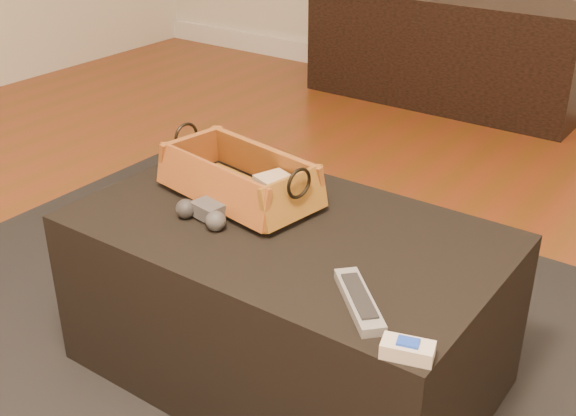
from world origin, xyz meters
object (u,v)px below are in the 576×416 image
Objects in this scene: media_cabinet at (446,50)px; silver_remote at (359,300)px; game_controller at (204,213)px; wicker_basket at (239,180)px; cream_gadget at (408,350)px; ottoman at (286,301)px; tv_remote at (229,188)px.

media_cabinet reaches higher than silver_remote.
wicker_basket is at bearing 94.79° from game_controller.
cream_gadget reaches higher than silver_remote.
wicker_basket is at bearing 164.19° from ottoman.
game_controller is 0.64m from cream_gadget.
media_cabinet is at bearing 100.77° from game_controller.
wicker_basket is 3.01× the size of game_controller.
tv_remote reaches higher than silver_remote.
tv_remote reaches higher than ottoman.
game_controller is at bearing -85.21° from wicker_basket.
media_cabinet is 2.26m from tv_remote.
wicker_basket reaches higher than cream_gadget.
silver_remote is at bearing -25.58° from wicker_basket.
ottoman is at bearing -7.40° from tv_remote.
media_cabinet is 2.74m from cream_gadget.
silver_remote is at bearing -9.98° from game_controller.
ottoman is 0.32m from wicker_basket.
media_cabinet is 1.40× the size of ottoman.
ottoman is 0.57m from cream_gadget.
cream_gadget is at bearing -30.43° from silver_remote.
wicker_basket is 4.41× the size of cream_gadget.
wicker_basket is 0.70m from cream_gadget.
wicker_basket reaches higher than silver_remote.
ottoman is at bearing -15.81° from wicker_basket.
game_controller is at bearing 170.02° from silver_remote.
ottoman is 2.25× the size of wicker_basket.
wicker_basket reaches higher than media_cabinet.
media_cabinet is 13.96× the size of cream_gadget.
media_cabinet is at bearing 103.98° from tv_remote.
media_cabinet reaches higher than tv_remote.
silver_remote reaches higher than ottoman.
tv_remote is at bearing 169.15° from ottoman.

